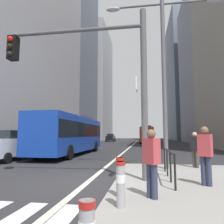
{
  "coord_description": "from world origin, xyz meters",
  "views": [
    {
      "loc": [
        1.99,
        -7.42,
        1.65
      ],
      "look_at": [
        -2.28,
        20.46,
        4.7
      ],
      "focal_mm": 34.04,
      "sensor_mm": 36.0,
      "label": 1
    }
  ],
  "objects_px": {
    "bollard_left": "(121,182)",
    "pedestrian_far": "(195,148)",
    "city_bus_blue_oncoming": "(72,133)",
    "pedestrian_waiting": "(205,152)",
    "car_receding_near": "(145,138)",
    "city_bus_red_receding": "(147,134)",
    "traffic_signal_gantry": "(95,68)",
    "bollard_right": "(120,175)",
    "car_receding_far": "(149,137)",
    "pedestrian_walking": "(152,160)",
    "street_lamp_post": "(164,57)",
    "car_oncoming_mid": "(111,138)",
    "sedan_white_oncoming": "(8,145)"
  },
  "relations": [
    {
      "from": "traffic_signal_gantry",
      "to": "bollard_right",
      "type": "relative_size",
      "value": 6.38
    },
    {
      "from": "city_bus_blue_oncoming",
      "to": "car_oncoming_mid",
      "type": "relative_size",
      "value": 2.66
    },
    {
      "from": "city_bus_blue_oncoming",
      "to": "street_lamp_post",
      "type": "height_order",
      "value": "street_lamp_post"
    },
    {
      "from": "car_oncoming_mid",
      "to": "pedestrian_far",
      "type": "height_order",
      "value": "car_oncoming_mid"
    },
    {
      "from": "street_lamp_post",
      "to": "pedestrian_waiting",
      "type": "distance_m",
      "value": 5.24
    },
    {
      "from": "car_oncoming_mid",
      "to": "street_lamp_post",
      "type": "height_order",
      "value": "street_lamp_post"
    },
    {
      "from": "pedestrian_far",
      "to": "pedestrian_waiting",
      "type": "bearing_deg",
      "value": -98.01
    },
    {
      "from": "sedan_white_oncoming",
      "to": "bollard_left",
      "type": "relative_size",
      "value": 4.64
    },
    {
      "from": "city_bus_red_receding",
      "to": "bollard_left",
      "type": "relative_size",
      "value": 11.39
    },
    {
      "from": "bollard_left",
      "to": "pedestrian_far",
      "type": "distance_m",
      "value": 6.52
    },
    {
      "from": "city_bus_red_receding",
      "to": "pedestrian_waiting",
      "type": "relative_size",
      "value": 6.1
    },
    {
      "from": "city_bus_red_receding",
      "to": "street_lamp_post",
      "type": "height_order",
      "value": "street_lamp_post"
    },
    {
      "from": "pedestrian_waiting",
      "to": "pedestrian_walking",
      "type": "xyz_separation_m",
      "value": [
        -1.64,
        -1.5,
        -0.08
      ]
    },
    {
      "from": "sedan_white_oncoming",
      "to": "car_receding_far",
      "type": "bearing_deg",
      "value": 79.12
    },
    {
      "from": "city_bus_red_receding",
      "to": "pedestrian_walking",
      "type": "relative_size",
      "value": 6.54
    },
    {
      "from": "bollard_left",
      "to": "pedestrian_walking",
      "type": "height_order",
      "value": "pedestrian_walking"
    },
    {
      "from": "city_bus_red_receding",
      "to": "pedestrian_far",
      "type": "xyz_separation_m",
      "value": [
        1.93,
        -32.84,
        -0.78
      ]
    },
    {
      "from": "bollard_right",
      "to": "pedestrian_far",
      "type": "xyz_separation_m",
      "value": [
        2.92,
        5.11,
        0.38
      ]
    },
    {
      "from": "car_receding_near",
      "to": "street_lamp_post",
      "type": "xyz_separation_m",
      "value": [
        0.82,
        -44.86,
        4.29
      ]
    },
    {
      "from": "street_lamp_post",
      "to": "city_bus_blue_oncoming",
      "type": "bearing_deg",
      "value": 133.52
    },
    {
      "from": "city_bus_blue_oncoming",
      "to": "street_lamp_post",
      "type": "xyz_separation_m",
      "value": [
        7.07,
        -7.45,
        3.45
      ]
    },
    {
      "from": "car_receding_near",
      "to": "pedestrian_far",
      "type": "height_order",
      "value": "car_receding_near"
    },
    {
      "from": "street_lamp_post",
      "to": "pedestrian_waiting",
      "type": "xyz_separation_m",
      "value": [
        0.86,
        -3.08,
        -4.15
      ]
    },
    {
      "from": "city_bus_blue_oncoming",
      "to": "pedestrian_far",
      "type": "height_order",
      "value": "city_bus_blue_oncoming"
    },
    {
      "from": "bollard_right",
      "to": "pedestrian_walking",
      "type": "distance_m",
      "value": 0.86
    },
    {
      "from": "car_receding_far",
      "to": "street_lamp_post",
      "type": "xyz_separation_m",
      "value": [
        -0.52,
        -56.52,
        4.29
      ]
    },
    {
      "from": "city_bus_blue_oncoming",
      "to": "city_bus_red_receding",
      "type": "distance_m",
      "value": 26.73
    },
    {
      "from": "car_oncoming_mid",
      "to": "car_receding_far",
      "type": "relative_size",
      "value": 0.98
    },
    {
      "from": "street_lamp_post",
      "to": "bollard_left",
      "type": "relative_size",
      "value": 8.51
    },
    {
      "from": "city_bus_blue_oncoming",
      "to": "car_receding_near",
      "type": "bearing_deg",
      "value": 80.51
    },
    {
      "from": "bollard_left",
      "to": "pedestrian_far",
      "type": "relative_size",
      "value": 0.58
    },
    {
      "from": "car_receding_near",
      "to": "traffic_signal_gantry",
      "type": "xyz_separation_m",
      "value": [
        -1.84,
        -47.47,
        3.08
      ]
    },
    {
      "from": "city_bus_blue_oncoming",
      "to": "pedestrian_walking",
      "type": "xyz_separation_m",
      "value": [
        6.29,
        -12.03,
        -0.78
      ]
    },
    {
      "from": "city_bus_blue_oncoming",
      "to": "pedestrian_waiting",
      "type": "height_order",
      "value": "city_bus_blue_oncoming"
    },
    {
      "from": "sedan_white_oncoming",
      "to": "car_receding_far",
      "type": "xyz_separation_m",
      "value": [
        10.29,
        53.58,
        0.0
      ]
    },
    {
      "from": "traffic_signal_gantry",
      "to": "bollard_right",
      "type": "xyz_separation_m",
      "value": [
        1.11,
        -1.96,
        -3.4
      ]
    },
    {
      "from": "sedan_white_oncoming",
      "to": "street_lamp_post",
      "type": "xyz_separation_m",
      "value": [
        9.77,
        -2.94,
        4.29
      ]
    },
    {
      "from": "city_bus_red_receding",
      "to": "car_oncoming_mid",
      "type": "relative_size",
      "value": 2.48
    },
    {
      "from": "city_bus_blue_oncoming",
      "to": "pedestrian_waiting",
      "type": "distance_m",
      "value": 13.2
    },
    {
      "from": "car_receding_far",
      "to": "traffic_signal_gantry",
      "type": "bearing_deg",
      "value": -93.09
    },
    {
      "from": "city_bus_blue_oncoming",
      "to": "pedestrian_walking",
      "type": "distance_m",
      "value": 13.6
    },
    {
      "from": "car_receding_near",
      "to": "pedestrian_walking",
      "type": "xyz_separation_m",
      "value": [
        0.04,
        -49.44,
        0.07
      ]
    },
    {
      "from": "car_receding_near",
      "to": "traffic_signal_gantry",
      "type": "distance_m",
      "value": 47.6
    },
    {
      "from": "bollard_left",
      "to": "city_bus_blue_oncoming",
      "type": "bearing_deg",
      "value": 113.73
    },
    {
      "from": "city_bus_blue_oncoming",
      "to": "car_oncoming_mid",
      "type": "xyz_separation_m",
      "value": [
        -2.28,
        35.36,
        -0.85
      ]
    },
    {
      "from": "car_receding_near",
      "to": "bollard_right",
      "type": "bearing_deg",
      "value": -90.85
    },
    {
      "from": "city_bus_red_receding",
      "to": "traffic_signal_gantry",
      "type": "distance_m",
      "value": 36.11
    },
    {
      "from": "pedestrian_walking",
      "to": "pedestrian_far",
      "type": "xyz_separation_m",
      "value": [
        2.15,
        5.12,
        -0.0
      ]
    },
    {
      "from": "pedestrian_far",
      "to": "street_lamp_post",
      "type": "bearing_deg",
      "value": -158.74
    },
    {
      "from": "pedestrian_waiting",
      "to": "city_bus_blue_oncoming",
      "type": "bearing_deg",
      "value": 126.99
    }
  ]
}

